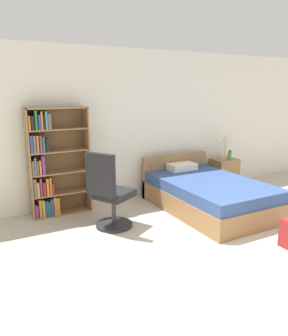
{
  "coord_description": "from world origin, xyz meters",
  "views": [
    {
      "loc": [
        -2.62,
        -1.96,
        1.91
      ],
      "look_at": [
        -0.51,
        1.98,
        0.85
      ],
      "focal_mm": 35.0,
      "sensor_mm": 36.0,
      "label": 1
    }
  ],
  "objects_px": {
    "bed": "(207,193)",
    "table_lamp": "(226,140)",
    "office_chair": "(109,194)",
    "bookshelf": "(51,165)",
    "nightstand": "(224,173)",
    "water_bottle": "(230,155)"
  },
  "relations": [
    {
      "from": "bed",
      "to": "table_lamp",
      "type": "height_order",
      "value": "table_lamp"
    },
    {
      "from": "bookshelf",
      "to": "office_chair",
      "type": "height_order",
      "value": "bookshelf"
    },
    {
      "from": "office_chair",
      "to": "table_lamp",
      "type": "xyz_separation_m",
      "value": [
        2.8,
        0.81,
        0.45
      ]
    },
    {
      "from": "bookshelf",
      "to": "water_bottle",
      "type": "xyz_separation_m",
      "value": [
        3.41,
        -0.21,
        -0.13
      ]
    },
    {
      "from": "bed",
      "to": "office_chair",
      "type": "bearing_deg",
      "value": -179.97
    },
    {
      "from": "bed",
      "to": "water_bottle",
      "type": "bearing_deg",
      "value": 32.63
    },
    {
      "from": "bookshelf",
      "to": "bed",
      "type": "distance_m",
      "value": 2.53
    },
    {
      "from": "bed",
      "to": "table_lamp",
      "type": "relative_size",
      "value": 4.38
    },
    {
      "from": "office_chair",
      "to": "bookshelf",
      "type": "bearing_deg",
      "value": 121.23
    },
    {
      "from": "bookshelf",
      "to": "bed",
      "type": "bearing_deg",
      "value": -22.21
    },
    {
      "from": "bookshelf",
      "to": "water_bottle",
      "type": "relative_size",
      "value": 9.02
    },
    {
      "from": "nightstand",
      "to": "water_bottle",
      "type": "relative_size",
      "value": 3.17
    },
    {
      "from": "office_chair",
      "to": "water_bottle",
      "type": "height_order",
      "value": "office_chair"
    },
    {
      "from": "table_lamp",
      "to": "office_chair",
      "type": "bearing_deg",
      "value": -163.78
    },
    {
      "from": "bed",
      "to": "table_lamp",
      "type": "xyz_separation_m",
      "value": [
        1.08,
        0.81,
        0.7
      ]
    },
    {
      "from": "nightstand",
      "to": "table_lamp",
      "type": "relative_size",
      "value": 1.22
    },
    {
      "from": "nightstand",
      "to": "bookshelf",
      "type": "bearing_deg",
      "value": 178.01
    },
    {
      "from": "bed",
      "to": "office_chair",
      "type": "relative_size",
      "value": 1.88
    },
    {
      "from": "bookshelf",
      "to": "table_lamp",
      "type": "height_order",
      "value": "bookshelf"
    },
    {
      "from": "nightstand",
      "to": "table_lamp",
      "type": "bearing_deg",
      "value": -158.92
    },
    {
      "from": "bookshelf",
      "to": "bed",
      "type": "height_order",
      "value": "bookshelf"
    },
    {
      "from": "table_lamp",
      "to": "bookshelf",
      "type": "bearing_deg",
      "value": 177.96
    }
  ]
}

